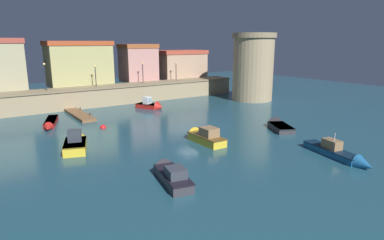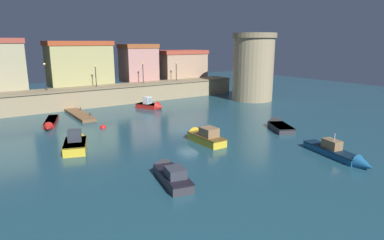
{
  "view_description": "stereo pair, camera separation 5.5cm",
  "coord_description": "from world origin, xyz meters",
  "px_view_note": "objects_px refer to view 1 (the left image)",
  "views": [
    {
      "loc": [
        -19.82,
        -29.32,
        9.57
      ],
      "look_at": [
        0.0,
        -0.4,
        1.27
      ],
      "focal_mm": 31.05,
      "sensor_mm": 36.0,
      "label": 1
    },
    {
      "loc": [
        -19.77,
        -29.35,
        9.57
      ],
      "look_at": [
        0.0,
        -0.4,
        1.27
      ],
      "focal_mm": 31.05,
      "sensor_mm": 36.0,
      "label": 2
    }
  ],
  "objects_px": {
    "moored_boat_2": "(76,143)",
    "moored_boat_5": "(50,123)",
    "quay_lamp_1": "(95,72)",
    "moored_boat_4": "(278,125)",
    "quay_lamp_3": "(176,68)",
    "moored_boat_6": "(340,154)",
    "quay_lamp_0": "(45,72)",
    "quay_lamp_2": "(143,69)",
    "moored_boat_3": "(203,136)",
    "moored_boat_1": "(151,105)",
    "mooring_buoy_0": "(103,128)",
    "moored_boat_0": "(170,173)",
    "fortress_tower": "(253,67)"
  },
  "relations": [
    {
      "from": "moored_boat_2",
      "to": "moored_boat_5",
      "type": "height_order",
      "value": "moored_boat_2"
    },
    {
      "from": "moored_boat_3",
      "to": "moored_boat_6",
      "type": "relative_size",
      "value": 0.77
    },
    {
      "from": "quay_lamp_1",
      "to": "moored_boat_6",
      "type": "distance_m",
      "value": 36.4
    },
    {
      "from": "quay_lamp_1",
      "to": "quay_lamp_0",
      "type": "bearing_deg",
      "value": 180.0
    },
    {
      "from": "moored_boat_1",
      "to": "moored_boat_3",
      "type": "xyz_separation_m",
      "value": [
        -3.59,
        -17.61,
        0.09
      ]
    },
    {
      "from": "quay_lamp_0",
      "to": "moored_boat_2",
      "type": "xyz_separation_m",
      "value": [
        -1.7,
        -19.84,
        -4.84
      ]
    },
    {
      "from": "quay_lamp_2",
      "to": "quay_lamp_0",
      "type": "bearing_deg",
      "value": 180.0
    },
    {
      "from": "moored_boat_2",
      "to": "moored_boat_5",
      "type": "bearing_deg",
      "value": 19.03
    },
    {
      "from": "quay_lamp_1",
      "to": "quay_lamp_3",
      "type": "xyz_separation_m",
      "value": [
        14.31,
        0.0,
        -0.03
      ]
    },
    {
      "from": "quay_lamp_2",
      "to": "moored_boat_4",
      "type": "xyz_separation_m",
      "value": [
        4.29,
        -25.25,
        -4.83
      ]
    },
    {
      "from": "quay_lamp_1",
      "to": "mooring_buoy_0",
      "type": "distance_m",
      "value": 15.41
    },
    {
      "from": "quay_lamp_0",
      "to": "moored_boat_3",
      "type": "distance_m",
      "value": 26.72
    },
    {
      "from": "quay_lamp_3",
      "to": "moored_boat_6",
      "type": "distance_m",
      "value": 35.78
    },
    {
      "from": "moored_boat_2",
      "to": "moored_boat_3",
      "type": "relative_size",
      "value": 0.91
    },
    {
      "from": "quay_lamp_1",
      "to": "quay_lamp_2",
      "type": "bearing_deg",
      "value": 0.0
    },
    {
      "from": "moored_boat_4",
      "to": "moored_boat_3",
      "type": "bearing_deg",
      "value": 114.27
    },
    {
      "from": "moored_boat_2",
      "to": "quay_lamp_1",
      "type": "bearing_deg",
      "value": -5.14
    },
    {
      "from": "moored_boat_2",
      "to": "quay_lamp_2",
      "type": "bearing_deg",
      "value": -21.29
    },
    {
      "from": "fortress_tower",
      "to": "moored_boat_2",
      "type": "relative_size",
      "value": 2.21
    },
    {
      "from": "quay_lamp_2",
      "to": "moored_boat_1",
      "type": "height_order",
      "value": "quay_lamp_2"
    },
    {
      "from": "quay_lamp_0",
      "to": "mooring_buoy_0",
      "type": "height_order",
      "value": "quay_lamp_0"
    },
    {
      "from": "quay_lamp_3",
      "to": "moored_boat_2",
      "type": "height_order",
      "value": "quay_lamp_3"
    },
    {
      "from": "fortress_tower",
      "to": "moored_boat_5",
      "type": "bearing_deg",
      "value": 179.13
    },
    {
      "from": "quay_lamp_0",
      "to": "mooring_buoy_0",
      "type": "distance_m",
      "value": 15.24
    },
    {
      "from": "moored_boat_1",
      "to": "moored_boat_5",
      "type": "relative_size",
      "value": 0.66
    },
    {
      "from": "moored_boat_1",
      "to": "mooring_buoy_0",
      "type": "xyz_separation_m",
      "value": [
        -9.83,
        -6.94,
        -0.46
      ]
    },
    {
      "from": "moored_boat_6",
      "to": "moored_boat_4",
      "type": "bearing_deg",
      "value": 172.77
    },
    {
      "from": "moored_boat_1",
      "to": "mooring_buoy_0",
      "type": "relative_size",
      "value": 6.19
    },
    {
      "from": "quay_lamp_3",
      "to": "quay_lamp_1",
      "type": "bearing_deg",
      "value": 180.0
    },
    {
      "from": "moored_boat_2",
      "to": "moored_boat_1",
      "type": "bearing_deg",
      "value": -29.68
    },
    {
      "from": "moored_boat_3",
      "to": "mooring_buoy_0",
      "type": "bearing_deg",
      "value": 30.51
    },
    {
      "from": "moored_boat_1",
      "to": "moored_boat_4",
      "type": "height_order",
      "value": "moored_boat_1"
    },
    {
      "from": "moored_boat_6",
      "to": "mooring_buoy_0",
      "type": "bearing_deg",
      "value": -136.28
    },
    {
      "from": "moored_boat_5",
      "to": "quay_lamp_3",
      "type": "bearing_deg",
      "value": 129.87
    },
    {
      "from": "moored_boat_0",
      "to": "moored_boat_2",
      "type": "bearing_deg",
      "value": 30.02
    },
    {
      "from": "quay_lamp_3",
      "to": "moored_boat_2",
      "type": "bearing_deg",
      "value": -139.35
    },
    {
      "from": "quay_lamp_1",
      "to": "moored_boat_1",
      "type": "relative_size",
      "value": 0.72
    },
    {
      "from": "quay_lamp_2",
      "to": "quay_lamp_1",
      "type": "bearing_deg",
      "value": 180.0
    },
    {
      "from": "quay_lamp_1",
      "to": "moored_boat_4",
      "type": "distance_m",
      "value": 28.44
    },
    {
      "from": "fortress_tower",
      "to": "moored_boat_4",
      "type": "height_order",
      "value": "fortress_tower"
    },
    {
      "from": "mooring_buoy_0",
      "to": "quay_lamp_0",
      "type": "bearing_deg",
      "value": 101.97
    },
    {
      "from": "quay_lamp_0",
      "to": "moored_boat_6",
      "type": "bearing_deg",
      "value": -65.73
    },
    {
      "from": "moored_boat_1",
      "to": "quay_lamp_0",
      "type": "bearing_deg",
      "value": -146.21
    },
    {
      "from": "quay_lamp_1",
      "to": "moored_boat_5",
      "type": "bearing_deg",
      "value": -133.29
    },
    {
      "from": "quay_lamp_2",
      "to": "quay_lamp_3",
      "type": "bearing_deg",
      "value": 0.0
    },
    {
      "from": "fortress_tower",
      "to": "quay_lamp_0",
      "type": "bearing_deg",
      "value": 161.93
    },
    {
      "from": "quay_lamp_1",
      "to": "mooring_buoy_0",
      "type": "bearing_deg",
      "value": -106.53
    },
    {
      "from": "quay_lamp_1",
      "to": "moored_boat_2",
      "type": "relative_size",
      "value": 0.66
    },
    {
      "from": "moored_boat_3",
      "to": "moored_boat_5",
      "type": "relative_size",
      "value": 0.79
    },
    {
      "from": "quay_lamp_2",
      "to": "moored_boat_4",
      "type": "relative_size",
      "value": 0.66
    }
  ]
}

